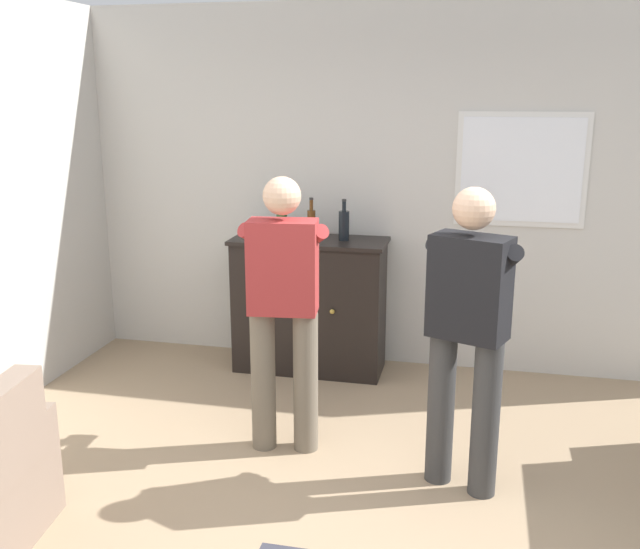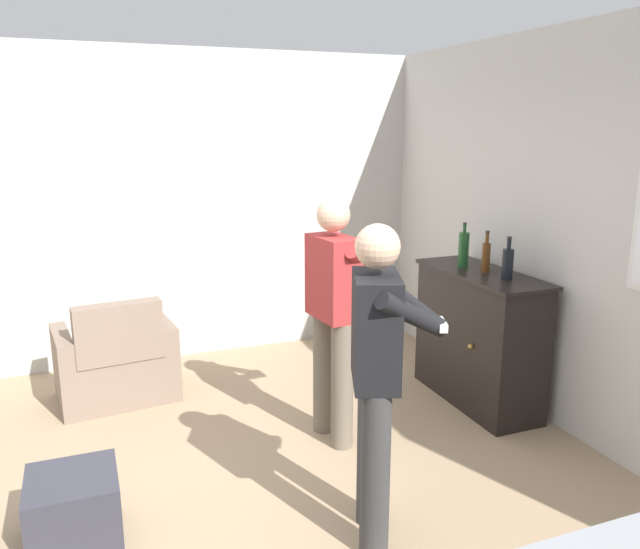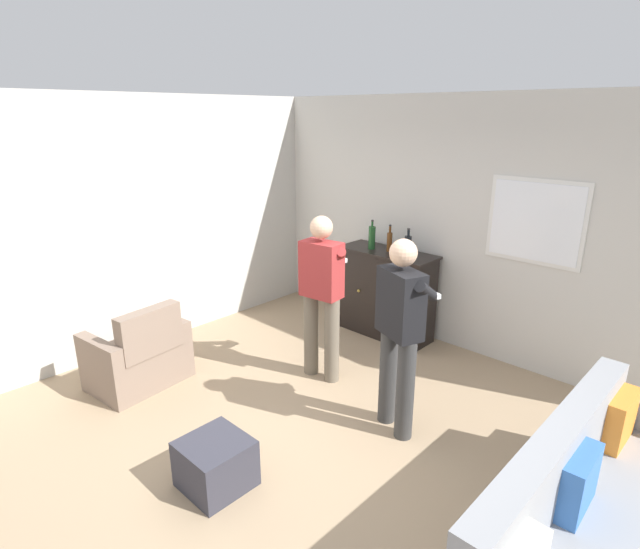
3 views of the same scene
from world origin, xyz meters
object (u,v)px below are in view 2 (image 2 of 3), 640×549
person_standing_right (377,371)px  armchair (117,365)px  bottle_spirits_clear (464,249)px  bottle_wine_green (508,263)px  sideboard_cabinet (479,337)px  bottle_liquor_amber (486,256)px  person_standing_left (335,309)px  ottoman (74,508)px

person_standing_right → armchair: bearing=-153.2°
bottle_spirits_clear → bottle_wine_green: bearing=7.3°
sideboard_cabinet → bottle_liquor_amber: (0.01, 0.01, 0.65)m
person_standing_left → bottle_liquor_amber: bearing=96.1°
bottle_spirits_clear → ottoman: bearing=-73.1°
bottle_liquor_amber → ottoman: size_ratio=0.69×
ottoman → person_standing_right: person_standing_right is taller
armchair → person_standing_left: (1.20, 1.36, 0.65)m
sideboard_cabinet → bottle_spirits_clear: 0.70m
bottle_liquor_amber → person_standing_right: (1.21, -1.51, -0.24)m
bottle_liquor_amber → bottle_spirits_clear: size_ratio=0.91×
armchair → sideboard_cabinet: size_ratio=0.80×
bottle_liquor_amber → person_standing_left: person_standing_left is taller
bottle_wine_green → person_standing_right: (0.96, -1.51, -0.23)m
sideboard_cabinet → bottle_spirits_clear: bottle_spirits_clear is taller
sideboard_cabinet → person_standing_left: bearing=-83.2°
armchair → sideboard_cabinet: 2.85m
bottle_spirits_clear → ottoman: (0.89, -2.93, -1.01)m
armchair → sideboard_cabinet: sideboard_cabinet is taller
sideboard_cabinet → ottoman: sideboard_cabinet is taller
bottle_spirits_clear → person_standing_right: (1.43, -1.45, -0.25)m
bottle_liquor_amber → person_standing_left: bearing=-83.9°
bottle_wine_green → bottle_spirits_clear: size_ratio=0.89×
bottle_liquor_amber → bottle_spirits_clear: 0.22m
sideboard_cabinet → ottoman: bearing=-76.9°
bottle_spirits_clear → armchair: bearing=-108.0°
bottle_wine_green → bottle_spirits_clear: bottle_spirits_clear is taller
armchair → bottle_liquor_amber: 2.99m
sideboard_cabinet → bottle_wine_green: 0.70m
ottoman → armchair: bearing=169.3°
armchair → bottle_liquor_amber: size_ratio=3.00×
armchair → sideboard_cabinet: bearing=68.4°
bottle_liquor_amber → armchair: bearing=-111.8°
person_standing_right → ottoman: bearing=-110.0°
bottle_spirits_clear → person_standing_right: size_ratio=0.21×
bottle_liquor_amber → person_standing_right: person_standing_right is taller
bottle_wine_green → bottle_spirits_clear: bearing=-172.7°
sideboard_cabinet → bottle_spirits_clear: bearing=-168.1°
armchair → person_standing_right: person_standing_right is taller
ottoman → bottle_spirits_clear: bearing=106.9°
person_standing_left → person_standing_right: (1.08, -0.21, 0.00)m
sideboard_cabinet → armchair: bearing=-111.6°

